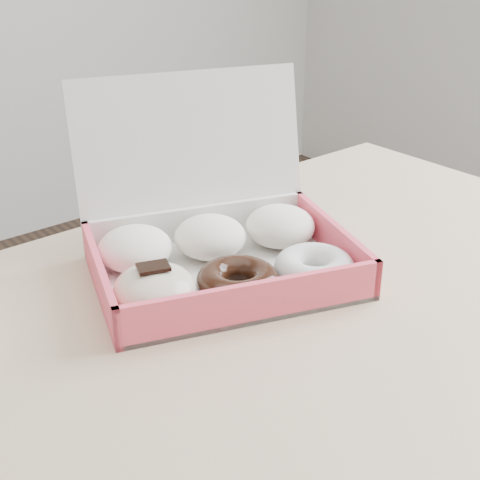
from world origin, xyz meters
TOP-DOWN VIEW (x-y plane):
  - table at (0.00, 0.00)m, footprint 1.20×0.80m
  - donut_box at (0.01, 0.15)m, footprint 0.41×0.39m

SIDE VIEW (x-z plane):
  - table at x=0.00m, z-range 0.30..1.05m
  - donut_box at x=0.01m, z-range 0.67..0.91m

